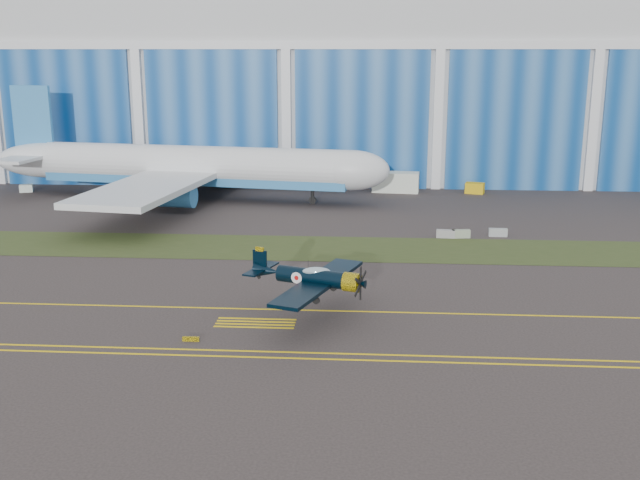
# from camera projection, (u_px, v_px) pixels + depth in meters

# --- Properties ---
(ground) EXTENTS (260.00, 260.00, 0.00)m
(ground) POSITION_uv_depth(u_px,v_px,m) (482.00, 294.00, 62.86)
(ground) COLOR #3A3231
(ground) RESTS_ON ground
(grass_median) EXTENTS (260.00, 10.00, 0.02)m
(grass_median) POSITION_uv_depth(u_px,v_px,m) (463.00, 251.00, 76.39)
(grass_median) COLOR #475128
(grass_median) RESTS_ON ground
(hangar) EXTENTS (220.00, 45.70, 30.00)m
(hangar) POSITION_uv_depth(u_px,v_px,m) (428.00, 79.00, 128.55)
(hangar) COLOR silver
(hangar) RESTS_ON ground
(taxiway_centreline) EXTENTS (200.00, 0.20, 0.02)m
(taxiway_centreline) POSITION_uv_depth(u_px,v_px,m) (491.00, 314.00, 58.03)
(taxiway_centreline) COLOR yellow
(taxiway_centreline) RESTS_ON ground
(edge_line_near) EXTENTS (80.00, 0.20, 0.02)m
(edge_line_near) POSITION_uv_depth(u_px,v_px,m) (514.00, 364.00, 48.84)
(edge_line_near) COLOR yellow
(edge_line_near) RESTS_ON ground
(edge_line_far) EXTENTS (80.00, 0.20, 0.02)m
(edge_line_far) POSITION_uv_depth(u_px,v_px,m) (511.00, 358.00, 49.81)
(edge_line_far) COLOR yellow
(edge_line_far) RESTS_ON ground
(hold_short_ladder) EXTENTS (6.00, 2.40, 0.02)m
(hold_short_ladder) POSITION_uv_depth(u_px,v_px,m) (256.00, 323.00, 56.23)
(hold_short_ladder) COLOR yellow
(hold_short_ladder) RESTS_ON ground
(guard_board_left) EXTENTS (1.20, 0.15, 0.35)m
(guard_board_left) POSITION_uv_depth(u_px,v_px,m) (191.00, 339.00, 52.68)
(guard_board_left) COLOR yellow
(guard_board_left) RESTS_ON ground
(warbird) EXTENTS (14.00, 15.32, 3.73)m
(warbird) POSITION_uv_depth(u_px,v_px,m) (312.00, 277.00, 56.45)
(warbird) COLOR black
(warbird) RESTS_ON ground
(jetliner) EXTENTS (66.39, 58.74, 20.81)m
(jetliner) POSITION_uv_depth(u_px,v_px,m) (193.00, 123.00, 100.37)
(jetliner) COLOR silver
(jetliner) RESTS_ON ground
(shipping_container) EXTENTS (6.85, 3.32, 2.86)m
(shipping_container) POSITION_uv_depth(u_px,v_px,m) (396.00, 182.00, 107.63)
(shipping_container) COLOR silver
(shipping_container) RESTS_ON ground
(tug) EXTENTS (2.95, 2.29, 1.51)m
(tug) POSITION_uv_depth(u_px,v_px,m) (475.00, 188.00, 106.74)
(tug) COLOR gold
(tug) RESTS_ON ground
(cart) EXTENTS (2.05, 1.58, 1.08)m
(cart) POSITION_uv_depth(u_px,v_px,m) (26.00, 188.00, 107.82)
(cart) COLOR white
(cart) RESTS_ON ground
(barrier_a) EXTENTS (2.06, 0.83, 0.90)m
(barrier_a) POSITION_uv_depth(u_px,v_px,m) (446.00, 234.00, 81.55)
(barrier_a) COLOR gray
(barrier_a) RESTS_ON ground
(barrier_b) EXTENTS (2.07, 0.90, 0.90)m
(barrier_b) POSITION_uv_depth(u_px,v_px,m) (461.00, 234.00, 81.56)
(barrier_b) COLOR gray
(barrier_b) RESTS_ON ground
(barrier_c) EXTENTS (2.01, 0.65, 0.90)m
(barrier_c) POSITION_uv_depth(u_px,v_px,m) (498.00, 232.00, 82.16)
(barrier_c) COLOR #939899
(barrier_c) RESTS_ON ground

